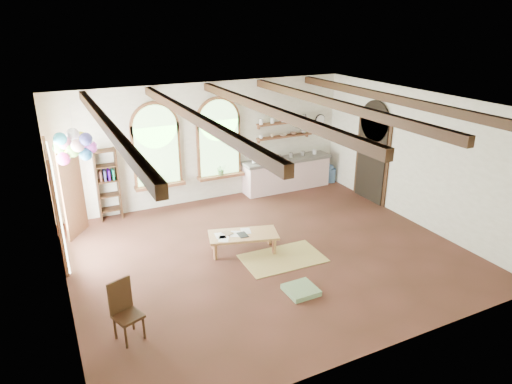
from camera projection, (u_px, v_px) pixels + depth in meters
floor at (267, 252)px, 9.86m from camera, size 8.00×8.00×0.00m
ceiling_beams at (268, 110)px, 8.74m from camera, size 6.20×6.80×0.18m
window_left at (157, 149)px, 11.56m from camera, size 1.30×0.28×2.20m
window_right at (219, 141)px, 12.26m from camera, size 1.30×0.28×2.20m
left_doorway at (56, 206)px, 9.33m from camera, size 0.10×1.90×2.50m
right_doorway at (371, 161)px, 12.34m from camera, size 0.10×1.30×2.40m
kitchen_counter at (287, 173)px, 13.31m from camera, size 2.68×0.62×0.94m
wall_shelf_lower at (284, 136)px, 13.07m from camera, size 1.70×0.24×0.04m
wall_shelf_upper at (285, 123)px, 12.93m from camera, size 1.70×0.24×0.04m
wall_clock at (320, 120)px, 13.51m from camera, size 0.32×0.04×0.32m
bookshelf at (108, 185)px, 11.21m from camera, size 0.53×0.32×1.80m
coffee_table at (243, 236)px, 9.78m from camera, size 1.59×1.05×0.42m
side_chair at (128, 322)px, 7.16m from camera, size 0.51×0.51×1.00m
floor_mat at (283, 258)px, 9.61m from camera, size 1.72×1.09×0.02m
floor_cushion at (301, 290)px, 8.43m from camera, size 0.56×0.56×0.10m
water_jug_a at (328, 173)px, 13.98m from camera, size 0.31×0.31×0.60m
water_jug_b at (331, 174)px, 13.96m from camera, size 0.29×0.29×0.55m
balloon_cluster at (75, 146)px, 9.17m from camera, size 0.84×0.93×1.16m
table_book at (225, 234)px, 9.73m from camera, size 0.23×0.28×0.02m
tablet at (243, 235)px, 9.71m from camera, size 0.20×0.28×0.01m
potted_plant_left at (160, 179)px, 11.76m from camera, size 0.27×0.23×0.30m
potted_plant_right at (221, 170)px, 12.45m from camera, size 0.27×0.23×0.30m
shelf_cup_a at (261, 137)px, 12.74m from camera, size 0.12×0.10×0.10m
shelf_cup_b at (272, 136)px, 12.88m from camera, size 0.10×0.10×0.09m
shelf_bowl_a at (283, 135)px, 13.03m from camera, size 0.22×0.22×0.05m
shelf_bowl_b at (293, 133)px, 13.17m from camera, size 0.20×0.20×0.06m
shelf_vase at (304, 130)px, 13.29m from camera, size 0.18×0.18×0.19m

